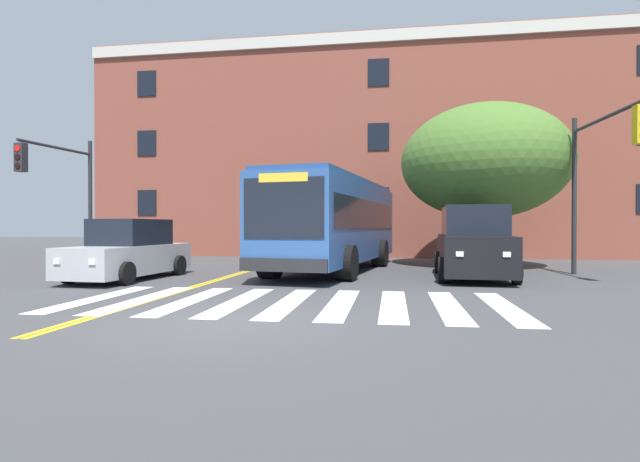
% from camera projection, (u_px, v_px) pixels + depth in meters
% --- Properties ---
extents(ground_plane, '(120.00, 120.00, 0.00)m').
position_uv_depth(ground_plane, '(228.00, 322.00, 8.49)').
color(ground_plane, '#424244').
extents(crosswalk, '(9.45, 4.39, 0.01)m').
position_uv_depth(crosswalk, '(289.00, 302.00, 10.68)').
color(crosswalk, white).
rests_on(crosswalk, ground).
extents(lane_line_yellow_inner, '(0.12, 36.00, 0.01)m').
position_uv_depth(lane_line_yellow_inner, '(287.00, 259.00, 25.01)').
color(lane_line_yellow_inner, gold).
rests_on(lane_line_yellow_inner, ground).
extents(lane_line_yellow_outer, '(0.12, 36.00, 0.01)m').
position_uv_depth(lane_line_yellow_outer, '(290.00, 259.00, 24.99)').
color(lane_line_yellow_outer, gold).
rests_on(lane_line_yellow_outer, ground).
extents(city_bus, '(4.03, 10.79, 3.32)m').
position_uv_depth(city_bus, '(335.00, 221.00, 18.29)').
color(city_bus, '#2D5699').
rests_on(city_bus, ground).
extents(car_silver_near_lane, '(2.23, 4.91, 1.85)m').
position_uv_depth(car_silver_near_lane, '(129.00, 252.00, 15.42)').
color(car_silver_near_lane, '#B7BABF').
rests_on(car_silver_near_lane, ground).
extents(car_black_far_lane, '(2.41, 5.05, 2.27)m').
position_uv_depth(car_black_far_lane, '(473.00, 244.00, 15.66)').
color(car_black_far_lane, black).
rests_on(car_black_far_lane, ground).
extents(car_teal_behind_bus, '(2.64, 5.16, 2.24)m').
position_uv_depth(car_teal_behind_bus, '(373.00, 236.00, 28.92)').
color(car_teal_behind_bus, '#236B70').
rests_on(car_teal_behind_bus, ground).
extents(traffic_light_near_corner, '(0.54, 4.36, 5.31)m').
position_uv_depth(traffic_light_near_corner, '(599.00, 161.00, 15.16)').
color(traffic_light_near_corner, '#28282D').
rests_on(traffic_light_near_corner, ground).
extents(traffic_light_far_corner, '(0.53, 3.79, 5.19)m').
position_uv_depth(traffic_light_far_corner, '(63.00, 180.00, 19.27)').
color(traffic_light_far_corner, '#28282D').
rests_on(traffic_light_far_corner, ground).
extents(street_tree_curbside_large, '(9.08, 9.25, 6.48)m').
position_uv_depth(street_tree_curbside_large, '(484.00, 162.00, 19.86)').
color(street_tree_curbside_large, '#4C3D2D').
rests_on(street_tree_curbside_large, ground).
extents(building_facade, '(32.04, 9.47, 11.82)m').
position_uv_depth(building_facade, '(382.00, 156.00, 30.34)').
color(building_facade, brown).
rests_on(building_facade, ground).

